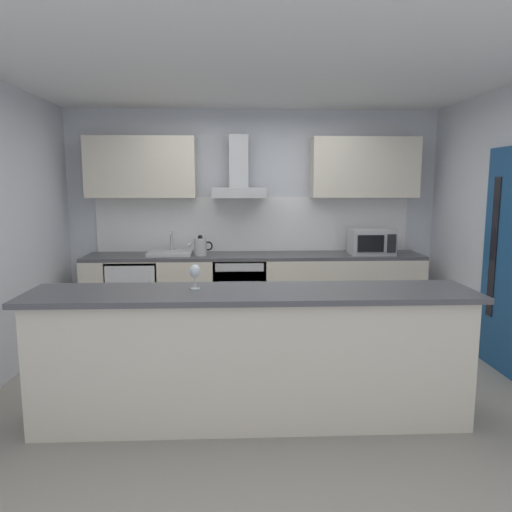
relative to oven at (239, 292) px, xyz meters
The scene contains 15 objects.
ground 1.54m from the oven, 82.96° to the right, with size 5.47×4.61×0.02m, color gray.
ceiling 2.60m from the oven, 82.96° to the right, with size 5.47×4.61×0.02m, color white.
wall_back 0.95m from the oven, 66.10° to the left, with size 5.47×0.12×2.60m, color silver.
backsplash_tile 0.86m from the oven, 61.70° to the left, with size 3.80×0.02×0.66m, color white.
counter_back 0.18m from the oven, ahead, with size 3.93×0.60×0.90m.
counter_island 2.25m from the oven, 88.29° to the right, with size 3.16×0.64×0.97m.
upper_cabinets 1.47m from the oven, 44.40° to the left, with size 3.88×0.32×0.70m.
side_door 2.85m from the oven, 30.82° to the right, with size 0.08×0.85×2.05m.
oven is the anchor object (origin of this frame).
refrigerator 1.21m from the oven, behind, with size 0.58×0.60×0.85m.
microwave 1.66m from the oven, ahead, with size 0.50×0.38×0.30m.
sink 0.93m from the oven, behind, with size 0.50×0.40×0.26m.
kettle 0.71m from the oven, behind, with size 0.29×0.15×0.24m.
range_hood 1.33m from the oven, 90.00° to the left, with size 0.62×0.45×0.72m.
wine_glass 2.29m from the oven, 98.81° to the right, with size 0.08×0.08×0.18m.
Camera 1 is at (-0.23, -4.13, 1.72)m, focal length 33.98 mm.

